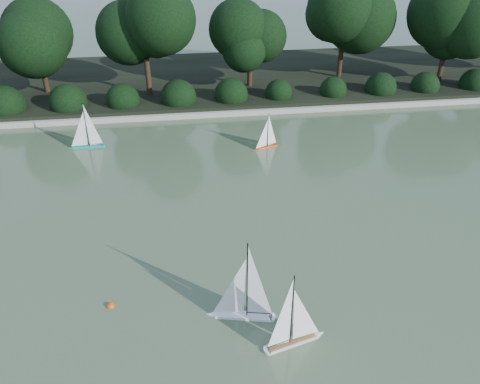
% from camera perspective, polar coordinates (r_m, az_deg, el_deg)
% --- Properties ---
extents(ground, '(80.00, 80.00, 0.00)m').
position_cam_1_polar(ground, '(9.56, 6.27, -10.29)').
color(ground, '#314429').
rests_on(ground, ground).
extents(pond_coping, '(40.00, 0.35, 0.18)m').
position_cam_1_polar(pond_coping, '(17.23, -0.87, 9.65)').
color(pond_coping, gray).
rests_on(pond_coping, ground).
extents(far_bank, '(40.00, 8.00, 0.30)m').
position_cam_1_polar(far_bank, '(20.98, -2.33, 13.64)').
color(far_bank, black).
rests_on(far_bank, ground).
extents(tree_line, '(26.31, 3.93, 4.39)m').
position_cam_1_polar(tree_line, '(19.04, 1.96, 19.64)').
color(tree_line, black).
rests_on(tree_line, ground).
extents(shrub_hedge, '(29.10, 1.10, 1.10)m').
position_cam_1_polar(shrub_hedge, '(17.95, -1.26, 11.73)').
color(shrub_hedge, black).
rests_on(shrub_hedge, ground).
extents(sailboat_white_a, '(1.26, 0.47, 1.72)m').
position_cam_1_polar(sailboat_white_a, '(8.54, -0.15, -13.64)').
color(sailboat_white_a, white).
rests_on(sailboat_white_a, ground).
extents(sailboat_white_b, '(1.15, 0.46, 1.58)m').
position_cam_1_polar(sailboat_white_b, '(8.21, 6.99, -16.51)').
color(sailboat_white_b, silver).
rests_on(sailboat_white_b, ground).
extents(sailboat_orange, '(0.87, 0.44, 1.22)m').
position_cam_1_polar(sailboat_orange, '(14.61, 3.05, 6.08)').
color(sailboat_orange, '#D74613').
rests_on(sailboat_orange, ground).
extents(sailboat_teal, '(1.14, 0.19, 1.56)m').
position_cam_1_polar(sailboat_teal, '(15.37, -18.44, 5.99)').
color(sailboat_teal, teal).
rests_on(sailboat_teal, ground).
extents(race_buoy, '(0.15, 0.15, 0.15)m').
position_cam_1_polar(race_buoy, '(9.22, -15.48, -13.30)').
color(race_buoy, '#DE4E0B').
rests_on(race_buoy, ground).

